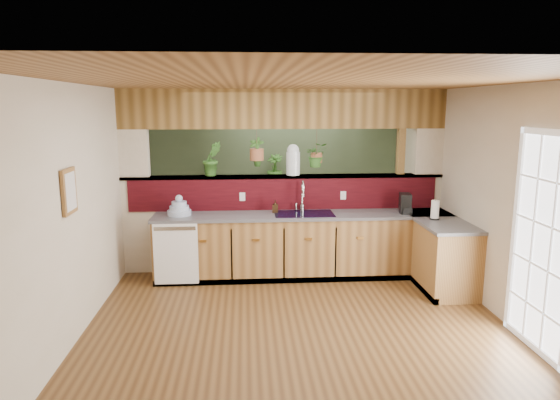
{
  "coord_description": "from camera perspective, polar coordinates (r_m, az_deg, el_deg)",
  "views": [
    {
      "loc": [
        -0.55,
        -5.73,
        2.38
      ],
      "look_at": [
        -0.1,
        0.7,
        1.15
      ],
      "focal_mm": 32.0,
      "sensor_mm": 36.0,
      "label": 1
    }
  ],
  "objects": [
    {
      "name": "sage_backwall",
      "position": [
        9.29,
        -0.58,
        4.12
      ],
      "size": [
        4.55,
        0.02,
        2.55
      ],
      "primitive_type": "cube",
      "color": "#485C3F",
      "rests_on": "ground"
    },
    {
      "name": "pass_through_ledge",
      "position": [
        7.17,
        0.45,
        2.71
      ],
      "size": [
        4.6,
        0.21,
        0.04
      ],
      "primitive_type": "cube",
      "color": "brown",
      "rests_on": "ground"
    },
    {
      "name": "dish_stack",
      "position": [
        6.93,
        -11.44,
        -1.0
      ],
      "size": [
        0.32,
        0.32,
        0.28
      ],
      "color": "#A6B7D6",
      "rests_on": "countertop"
    },
    {
      "name": "navy_sink",
      "position": [
        6.93,
        2.75,
        -2.21
      ],
      "size": [
        0.82,
        0.5,
        0.18
      ],
      "color": "black",
      "rests_on": "countertop"
    },
    {
      "name": "wall_front",
      "position": [
        2.53,
        9.31,
        -14.5
      ],
      "size": [
        4.6,
        0.02,
        2.6
      ],
      "primitive_type": "cube",
      "color": "beige",
      "rests_on": "ground"
    },
    {
      "name": "wall_right",
      "position": [
        6.49,
        22.14,
        0.43
      ],
      "size": [
        0.02,
        7.0,
        2.6
      ],
      "primitive_type": "cube",
      "color": "beige",
      "rests_on": "ground"
    },
    {
      "name": "shelving_console",
      "position": [
        9.17,
        -3.88,
        -1.05
      ],
      "size": [
        1.51,
        0.9,
        0.98
      ],
      "primitive_type": "cube",
      "rotation": [
        0.0,
        0.0,
        -0.37
      ],
      "color": "black",
      "rests_on": "ground"
    },
    {
      "name": "ledge_plant_left",
      "position": [
        7.13,
        -7.77,
        4.7
      ],
      "size": [
        0.33,
        0.3,
        0.49
      ],
      "primitive_type": "imported",
      "rotation": [
        0.0,
        0.0,
        0.41
      ],
      "color": "#2E5E20",
      "rests_on": "pass_through_ledge"
    },
    {
      "name": "dishwasher",
      "position": [
        6.74,
        -11.81,
        -6.02
      ],
      "size": [
        0.58,
        0.03,
        0.82
      ],
      "color": "white",
      "rests_on": "ground"
    },
    {
      "name": "ground",
      "position": [
        6.23,
        1.42,
        -11.67
      ],
      "size": [
        4.6,
        7.0,
        0.01
      ],
      "primitive_type": "cube",
      "color": "#533619",
      "rests_on": "ground"
    },
    {
      "name": "countertop",
      "position": [
        7.01,
        7.62,
        -5.28
      ],
      "size": [
        4.14,
        1.52,
        0.9
      ],
      "color": "brown",
      "rests_on": "ground"
    },
    {
      "name": "wall_back",
      "position": [
        9.31,
        -0.58,
        4.13
      ],
      "size": [
        4.6,
        0.02,
        2.6
      ],
      "primitive_type": "cube",
      "color": "beige",
      "rests_on": "ground"
    },
    {
      "name": "paper_towel",
      "position": [
        6.85,
        17.29,
        -1.12
      ],
      "size": [
        0.13,
        0.13,
        0.27
      ],
      "color": "black",
      "rests_on": "countertop"
    },
    {
      "name": "floor_plant",
      "position": [
        8.25,
        6.97,
        -3.15
      ],
      "size": [
        0.88,
        0.82,
        0.8
      ],
      "primitive_type": "imported",
      "rotation": [
        0.0,
        0.0,
        -0.31
      ],
      "color": "#2E5E20",
      "rests_on": "ground"
    },
    {
      "name": "shelf_plant_b",
      "position": [
        9.06,
        -0.6,
        3.63
      ],
      "size": [
        0.38,
        0.38,
        0.52
      ],
      "primitive_type": "imported",
      "rotation": [
        0.0,
        0.0,
        -0.38
      ],
      "color": "#2E5E20",
      "rests_on": "shelving_console"
    },
    {
      "name": "coffee_maker",
      "position": [
        7.13,
        14.13,
        -0.48
      ],
      "size": [
        0.15,
        0.25,
        0.27
      ],
      "rotation": [
        0.0,
        0.0,
        -0.18
      ],
      "color": "black",
      "rests_on": "countertop"
    },
    {
      "name": "framed_print",
      "position": [
        5.28,
        -22.95,
        0.92
      ],
      "size": [
        0.04,
        0.35,
        0.45
      ],
      "color": "brown",
      "rests_on": "wall_left"
    },
    {
      "name": "hanging_plant_a",
      "position": [
        7.1,
        -2.68,
        6.58
      ],
      "size": [
        0.26,
        0.22,
        0.54
      ],
      "color": "brown",
      "rests_on": "header_beam"
    },
    {
      "name": "shelf_plant_a",
      "position": [
        9.07,
        -7.84,
        3.37
      ],
      "size": [
        0.29,
        0.25,
        0.46
      ],
      "primitive_type": "imported",
      "rotation": [
        0.0,
        0.0,
        0.43
      ],
      "color": "#2E5E20",
      "rests_on": "shelving_console"
    },
    {
      "name": "hanging_plant_b",
      "position": [
        7.17,
        4.21,
        6.36
      ],
      "size": [
        0.32,
        0.28,
        0.48
      ],
      "color": "brown",
      "rests_on": "header_beam"
    },
    {
      "name": "soap_dispenser",
      "position": [
        6.95,
        -0.55,
        -0.76
      ],
      "size": [
        0.08,
        0.09,
        0.17
      ],
      "primitive_type": "imported",
      "rotation": [
        0.0,
        0.0,
        -0.07
      ],
      "color": "#332212",
      "rests_on": "countertop"
    },
    {
      "name": "pass_through_partition",
      "position": [
        7.2,
        0.69,
        1.29
      ],
      "size": [
        4.6,
        0.21,
        2.6
      ],
      "color": "beige",
      "rests_on": "ground"
    },
    {
      "name": "french_door",
      "position": [
        5.42,
        27.67,
        -4.66
      ],
      "size": [
        0.06,
        1.02,
        2.16
      ],
      "primitive_type": "cube",
      "color": "white",
      "rests_on": "ground"
    },
    {
      "name": "ceiling",
      "position": [
        5.76,
        1.55,
        13.0
      ],
      "size": [
        4.6,
        7.0,
        0.01
      ],
      "primitive_type": "cube",
      "color": "brown",
      "rests_on": "ground"
    },
    {
      "name": "faucet",
      "position": [
        7.02,
        2.56,
        0.61
      ],
      "size": [
        0.2,
        0.2,
        0.45
      ],
      "color": "#B7B7B2",
      "rests_on": "countertop"
    },
    {
      "name": "glass_jar",
      "position": [
        7.15,
        1.51,
        4.63
      ],
      "size": [
        0.2,
        0.2,
        0.44
      ],
      "color": "silver",
      "rests_on": "pass_through_ledge"
    },
    {
      "name": "header_beam",
      "position": [
        7.1,
        0.46,
        10.36
      ],
      "size": [
        4.6,
        0.15,
        0.55
      ],
      "primitive_type": "cube",
      "color": "brown",
      "rests_on": "ground"
    },
    {
      "name": "wall_left",
      "position": [
        6.08,
        -20.63,
        -0.11
      ],
      "size": [
        0.02,
        7.0,
        2.6
      ],
      "primitive_type": "cube",
      "color": "beige",
      "rests_on": "ground"
    }
  ]
}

